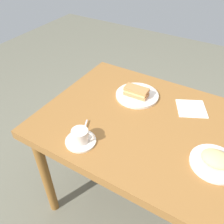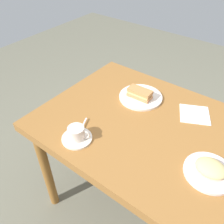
{
  "view_description": "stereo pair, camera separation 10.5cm",
  "coord_description": "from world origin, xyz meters",
  "px_view_note": "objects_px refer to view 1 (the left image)",
  "views": [
    {
      "loc": [
        -0.34,
        0.87,
        1.58
      ],
      "look_at": [
        0.14,
        0.06,
        0.79
      ],
      "focal_mm": 38.18,
      "sensor_mm": 36.0,
      "label": 1
    },
    {
      "loc": [
        -0.42,
        0.81,
        1.58
      ],
      "look_at": [
        0.14,
        0.06,
        0.79
      ],
      "focal_mm": 38.18,
      "sensor_mm": 36.0,
      "label": 2
    }
  ],
  "objects_px": {
    "coffee_cup": "(80,135)",
    "spoon": "(84,129)",
    "coffee_saucer": "(81,141)",
    "dining_table": "(141,132)",
    "sandwich_front": "(136,92)",
    "side_plate": "(214,163)",
    "sandwich_plate": "(137,95)",
    "napkin": "(191,108)"
  },
  "relations": [
    {
      "from": "sandwich_plate",
      "to": "coffee_saucer",
      "type": "xyz_separation_m",
      "value": [
        0.06,
        0.46,
        -0.0
      ]
    },
    {
      "from": "sandwich_front",
      "to": "spoon",
      "type": "relative_size",
      "value": 1.44
    },
    {
      "from": "coffee_cup",
      "to": "napkin",
      "type": "bearing_deg",
      "value": -126.09
    },
    {
      "from": "sandwich_plate",
      "to": "napkin",
      "type": "relative_size",
      "value": 1.64
    },
    {
      "from": "coffee_saucer",
      "to": "dining_table",
      "type": "bearing_deg",
      "value": -121.26
    },
    {
      "from": "dining_table",
      "to": "sandwich_front",
      "type": "bearing_deg",
      "value": -53.37
    },
    {
      "from": "dining_table",
      "to": "spoon",
      "type": "xyz_separation_m",
      "value": [
        0.21,
        0.22,
        0.11
      ]
    },
    {
      "from": "coffee_cup",
      "to": "coffee_saucer",
      "type": "bearing_deg",
      "value": 23.6
    },
    {
      "from": "coffee_cup",
      "to": "spoon",
      "type": "relative_size",
      "value": 1.07
    },
    {
      "from": "coffee_cup",
      "to": "side_plate",
      "type": "height_order",
      "value": "coffee_cup"
    },
    {
      "from": "coffee_saucer",
      "to": "coffee_cup",
      "type": "distance_m",
      "value": 0.04
    },
    {
      "from": "sandwich_front",
      "to": "side_plate",
      "type": "xyz_separation_m",
      "value": [
        -0.5,
        0.26,
        -0.03
      ]
    },
    {
      "from": "coffee_saucer",
      "to": "napkin",
      "type": "xyz_separation_m",
      "value": [
        -0.37,
        -0.5,
        -0.0
      ]
    },
    {
      "from": "coffee_cup",
      "to": "side_plate",
      "type": "distance_m",
      "value": 0.59
    },
    {
      "from": "coffee_saucer",
      "to": "coffee_cup",
      "type": "bearing_deg",
      "value": -156.4
    },
    {
      "from": "spoon",
      "to": "coffee_cup",
      "type": "bearing_deg",
      "value": 114.81
    },
    {
      "from": "dining_table",
      "to": "coffee_saucer",
      "type": "xyz_separation_m",
      "value": [
        0.18,
        0.29,
        0.1
      ]
    },
    {
      "from": "sandwich_plate",
      "to": "sandwich_front",
      "type": "relative_size",
      "value": 1.8
    },
    {
      "from": "coffee_saucer",
      "to": "side_plate",
      "type": "height_order",
      "value": "side_plate"
    },
    {
      "from": "coffee_saucer",
      "to": "sandwich_front",
      "type": "bearing_deg",
      "value": -98.2
    },
    {
      "from": "coffee_saucer",
      "to": "side_plate",
      "type": "distance_m",
      "value": 0.59
    },
    {
      "from": "dining_table",
      "to": "coffee_saucer",
      "type": "height_order",
      "value": "coffee_saucer"
    },
    {
      "from": "dining_table",
      "to": "napkin",
      "type": "height_order",
      "value": "napkin"
    },
    {
      "from": "sandwich_plate",
      "to": "coffee_saucer",
      "type": "height_order",
      "value": "sandwich_plate"
    },
    {
      "from": "coffee_cup",
      "to": "spoon",
      "type": "bearing_deg",
      "value": -65.19
    },
    {
      "from": "dining_table",
      "to": "napkin",
      "type": "bearing_deg",
      "value": -132.01
    },
    {
      "from": "side_plate",
      "to": "sandwich_plate",
      "type": "bearing_deg",
      "value": -28.58
    },
    {
      "from": "coffee_saucer",
      "to": "coffee_cup",
      "type": "relative_size",
      "value": 1.41
    },
    {
      "from": "sandwich_plate",
      "to": "napkin",
      "type": "xyz_separation_m",
      "value": [
        -0.3,
        -0.05,
        -0.01
      ]
    },
    {
      "from": "coffee_cup",
      "to": "sandwich_front",
      "type": "bearing_deg",
      "value": -98.0
    },
    {
      "from": "dining_table",
      "to": "spoon",
      "type": "height_order",
      "value": "spoon"
    },
    {
      "from": "sandwich_plate",
      "to": "spoon",
      "type": "relative_size",
      "value": 2.59
    },
    {
      "from": "sandwich_plate",
      "to": "napkin",
      "type": "height_order",
      "value": "sandwich_plate"
    },
    {
      "from": "spoon",
      "to": "napkin",
      "type": "bearing_deg",
      "value": -132.34
    },
    {
      "from": "sandwich_front",
      "to": "napkin",
      "type": "relative_size",
      "value": 0.91
    },
    {
      "from": "sandwich_plate",
      "to": "side_plate",
      "type": "relative_size",
      "value": 1.19
    },
    {
      "from": "sandwich_front",
      "to": "coffee_cup",
      "type": "xyz_separation_m",
      "value": [
        0.06,
        0.44,
        0.0
      ]
    },
    {
      "from": "dining_table",
      "to": "side_plate",
      "type": "distance_m",
      "value": 0.41
    },
    {
      "from": "dining_table",
      "to": "sandwich_plate",
      "type": "relative_size",
      "value": 4.16
    },
    {
      "from": "sandwich_front",
      "to": "napkin",
      "type": "height_order",
      "value": "sandwich_front"
    },
    {
      "from": "sandwich_plate",
      "to": "sandwich_front",
      "type": "xyz_separation_m",
      "value": [
        0.0,
        0.01,
        0.03
      ]
    },
    {
      "from": "spoon",
      "to": "sandwich_front",
      "type": "bearing_deg",
      "value": -103.92
    }
  ]
}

